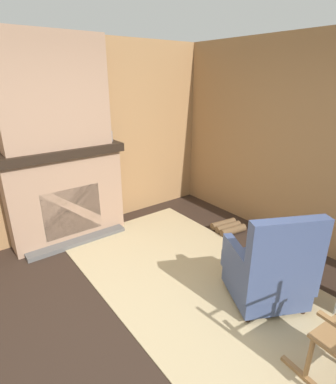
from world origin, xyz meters
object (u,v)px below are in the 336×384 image
(armchair, at_px, (269,272))
(firewood_stack, at_px, (228,227))
(oil_lamp_vase, at_px, (17,146))
(storage_case, at_px, (102,136))
(decorative_plate_on_mantel, at_px, (57,138))

(armchair, distance_m, firewood_stack, 1.54)
(armchair, relative_size, firewood_stack, 2.25)
(oil_lamp_vase, bearing_deg, armchair, 31.58)
(firewood_stack, xyz_separation_m, storage_case, (-1.28, -1.30, 1.30))
(firewood_stack, relative_size, storage_case, 1.89)
(oil_lamp_vase, bearing_deg, firewood_stack, 61.87)
(oil_lamp_vase, height_order, storage_case, oil_lamp_vase)
(armchair, xyz_separation_m, storage_case, (-2.53, -0.47, 0.98))
(armchair, xyz_separation_m, decorative_plate_on_mantel, (-2.55, -1.07, 1.03))
(armchair, relative_size, storage_case, 4.27)
(decorative_plate_on_mantel, bearing_deg, armchair, 22.72)
(oil_lamp_vase, relative_size, storage_case, 1.00)
(decorative_plate_on_mantel, bearing_deg, storage_case, 88.09)
(oil_lamp_vase, distance_m, decorative_plate_on_mantel, 0.49)
(firewood_stack, relative_size, decorative_plate_on_mantel, 1.96)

